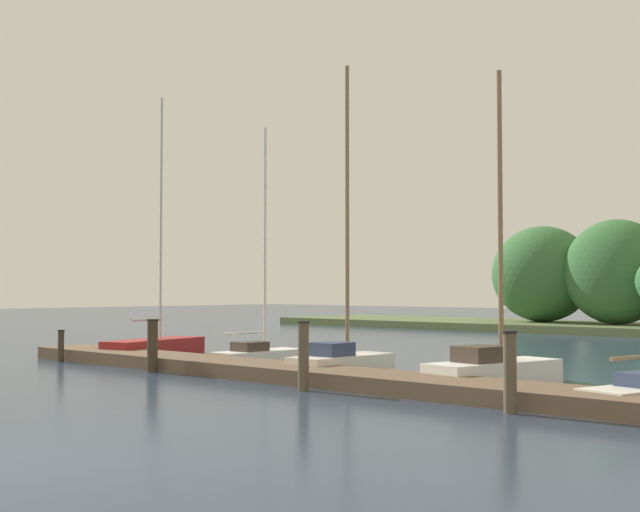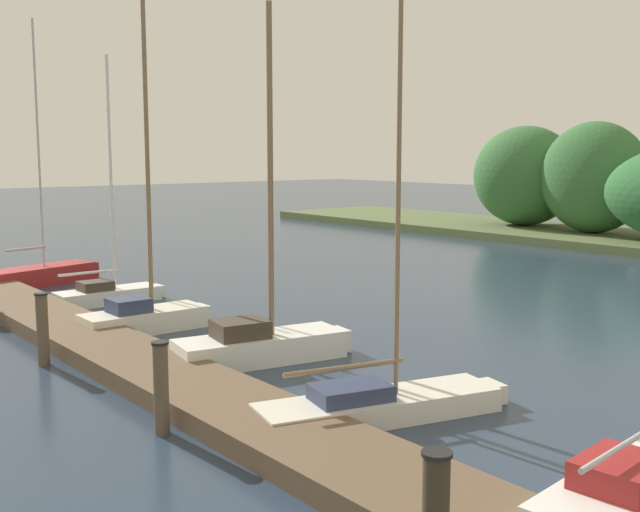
{
  "view_description": "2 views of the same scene",
  "coord_description": "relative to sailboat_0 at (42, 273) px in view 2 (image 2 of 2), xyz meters",
  "views": [
    {
      "loc": [
        9.96,
        -4.78,
        2.15
      ],
      "look_at": [
        -3.98,
        10.02,
        2.96
      ],
      "focal_mm": 47.41,
      "sensor_mm": 36.0,
      "label": 1
    },
    {
      "loc": [
        12.65,
        3.05,
        4.27
      ],
      "look_at": [
        1.43,
        11.94,
        2.33
      ],
      "focal_mm": 43.57,
      "sensor_mm": 36.0,
      "label": 2
    }
  ],
  "objects": [
    {
      "name": "sailboat_0",
      "position": [
        0.0,
        0.0,
        0.0
      ],
      "size": [
        2.0,
        4.16,
        8.37
      ],
      "rotation": [
        0.0,
        0.0,
        1.81
      ],
      "color": "maroon",
      "rests_on": "ground"
    },
    {
      "name": "mooring_piling_2",
      "position": [
        9.7,
        -3.26,
        0.4
      ],
      "size": [
        0.27,
        0.27,
        1.48
      ],
      "color": "brown",
      "rests_on": "ground"
    },
    {
      "name": "dock_pier",
      "position": [
        12.36,
        -1.98,
        -0.17
      ],
      "size": [
        29.38,
        1.8,
        0.35
      ],
      "color": "brown",
      "rests_on": "ground"
    },
    {
      "name": "sailboat_5",
      "position": [
        20.51,
        0.06,
        0.04
      ],
      "size": [
        1.51,
        3.72,
        6.45
      ],
      "rotation": [
        0.0,
        0.0,
        1.69
      ],
      "color": "white",
      "rests_on": "ground"
    },
    {
      "name": "sailboat_3",
      "position": [
        12.18,
        0.4,
        0.09
      ],
      "size": [
        1.69,
        3.82,
        7.15
      ],
      "rotation": [
        0.0,
        0.0,
        1.4
      ],
      "color": "white",
      "rests_on": "ground"
    },
    {
      "name": "sailboat_1",
      "position": [
        4.36,
        0.46,
        -0.01
      ],
      "size": [
        0.99,
        3.09,
        6.88
      ],
      "rotation": [
        0.0,
        0.0,
        1.57
      ],
      "color": "white",
      "rests_on": "ground"
    },
    {
      "name": "mooring_piling_3",
      "position": [
        14.63,
        -3.16,
        0.37
      ],
      "size": [
        0.26,
        0.26,
        1.43
      ],
      "color": "brown",
      "rests_on": "ground"
    },
    {
      "name": "sailboat_2",
      "position": [
        8.21,
        -0.29,
        0.1
      ],
      "size": [
        1.08,
        3.15,
        7.86
      ],
      "rotation": [
        0.0,
        0.0,
        1.57
      ],
      "color": "silver",
      "rests_on": "ground"
    },
    {
      "name": "sailboat_4",
      "position": [
        16.23,
        -0.02,
        -0.05
      ],
      "size": [
        1.99,
        4.42,
        7.1
      ],
      "rotation": [
        0.0,
        0.0,
        1.33
      ],
      "color": "silver",
      "rests_on": "ground"
    }
  ]
}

